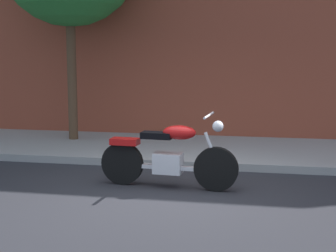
{
  "coord_description": "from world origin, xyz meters",
  "views": [
    {
      "loc": [
        1.34,
        -7.27,
        2.12
      ],
      "look_at": [
        -0.14,
        0.35,
        0.97
      ],
      "focal_mm": 54.63,
      "sensor_mm": 36.0,
      "label": 1
    }
  ],
  "objects": [
    {
      "name": "sidewalk",
      "position": [
        0.0,
        3.1,
        0.07
      ],
      "size": [
        23.74,
        2.94,
        0.14
      ],
      "primitive_type": "cube",
      "color": "#989898",
      "rests_on": "ground"
    },
    {
      "name": "ground_plane",
      "position": [
        0.0,
        0.0,
        0.0
      ],
      "size": [
        60.0,
        60.0,
        0.0
      ],
      "primitive_type": "plane",
      "color": "#28282D"
    },
    {
      "name": "motorcycle",
      "position": [
        -0.14,
        0.36,
        0.49
      ],
      "size": [
        2.19,
        0.7,
        1.18
      ],
      "color": "black",
      "rests_on": "ground"
    }
  ]
}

